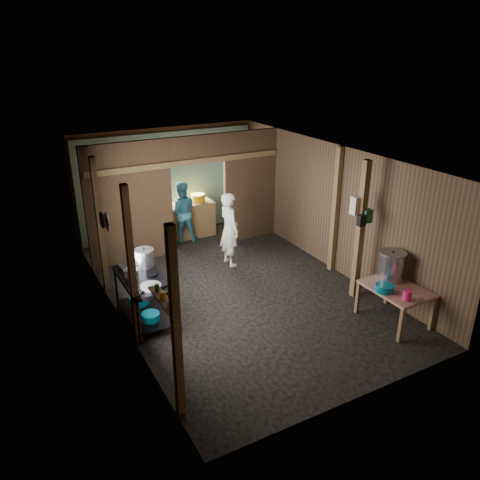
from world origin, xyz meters
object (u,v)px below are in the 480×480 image
gas_range (144,299)px  stock_pot (391,266)px  yellow_tub (198,198)px  prep_table (394,305)px  stove_pot_large (145,259)px  pink_bucket (407,295)px  cook (229,229)px

gas_range → stock_pot: bearing=-24.4°
stock_pot → yellow_tub: stock_pot is taller
gas_range → yellow_tub: size_ratio=4.16×
prep_table → stock_pot: bearing=64.8°
gas_range → stove_pot_large: stove_pot_large is taller
pink_bucket → cook: size_ratio=0.10×
gas_range → prep_table: bearing=-28.8°
prep_table → cook: (-1.40, 3.37, 0.47)m
prep_table → stove_pot_large: stove_pot_large is taller
pink_bucket → yellow_tub: 5.74m
prep_table → pink_bucket: (-0.16, -0.37, 0.40)m
yellow_tub → stock_pot: bearing=-74.1°
stove_pot_large → pink_bucket: stove_pot_large is taller
gas_range → prep_table: gas_range is taller
gas_range → cook: bearing=29.9°
prep_table → yellow_tub: size_ratio=3.19×
stock_pot → stove_pot_large: bearing=150.0°
stove_pot_large → yellow_tub: bearing=51.5°
stove_pot_large → cook: size_ratio=0.21×
gas_range → prep_table: (3.71, -2.04, -0.10)m
stove_pot_large → yellow_tub: 3.64m
stock_pot → cook: 3.44m
gas_range → stock_pot: size_ratio=2.67×
stock_pot → pink_bucket: size_ratio=3.22×
gas_range → yellow_tub: yellow_tub is taller
gas_range → stove_pot_large: 0.70m
gas_range → cook: size_ratio=0.89×
stove_pot_large → yellow_tub: stove_pot_large is taller
stock_pot → gas_range: bearing=155.6°
prep_table → stock_pot: 0.65m
prep_table → yellow_tub: (-1.28, 5.26, 0.62)m
pink_bucket → cook: (-1.24, 3.73, 0.07)m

